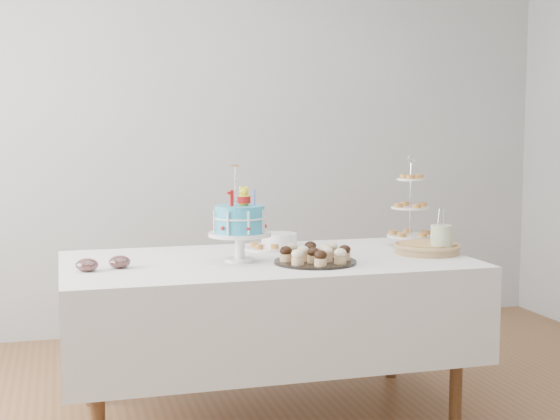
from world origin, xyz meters
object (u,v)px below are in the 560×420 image
object	(u,v)px
pastry_plate	(267,247)
plate_stack	(279,240)
birthday_cake	(240,236)
cupcake_tray	(315,254)
utensil_pitcher	(441,239)
table	(267,305)
pie	(427,248)
jam_bowl_a	(120,262)
tiered_stand	(411,208)
jam_bowl_b	(87,265)

from	to	relation	value
pastry_plate	plate_stack	bearing A→B (deg)	37.60
birthday_cake	plate_stack	world-z (taller)	birthday_cake
cupcake_tray	plate_stack	size ratio (longest dim) A/B	2.04
utensil_pitcher	plate_stack	bearing A→B (deg)	161.41
cupcake_tray	table	bearing A→B (deg)	135.06
cupcake_tray	utensil_pitcher	world-z (taller)	utensil_pitcher
pie	jam_bowl_a	bearing A→B (deg)	179.77
table	cupcake_tray	xyz separation A→B (m)	(0.18, -0.18, 0.27)
tiered_stand	jam_bowl_b	xyz separation A→B (m)	(-1.68, -0.30, -0.17)
plate_stack	birthday_cake	bearing A→B (deg)	-127.51
plate_stack	pastry_plate	xyz separation A→B (m)	(-0.09, -0.07, -0.02)
birthday_cake	table	bearing A→B (deg)	12.53
birthday_cake	pastry_plate	bearing A→B (deg)	50.12
birthday_cake	pie	distance (m)	0.96
table	birthday_cake	xyz separation A→B (m)	(-0.14, -0.05, 0.35)
birthday_cake	jam_bowl_b	distance (m)	0.71
tiered_stand	cupcake_tray	bearing A→B (deg)	-150.15
table	pie	xyz separation A→B (m)	(0.81, -0.07, 0.26)
tiered_stand	pastry_plate	world-z (taller)	tiered_stand
table	jam_bowl_a	world-z (taller)	jam_bowl_a
pie	jam_bowl_a	world-z (taller)	jam_bowl_a
tiered_stand	jam_bowl_a	bearing A→B (deg)	-170.47
pie	jam_bowl_a	size ratio (longest dim) A/B	3.48
tiered_stand	utensil_pitcher	bearing A→B (deg)	-89.96
table	birthday_cake	distance (m)	0.38
table	plate_stack	xyz separation A→B (m)	(0.16, 0.34, 0.26)
cupcake_tray	utensil_pitcher	size ratio (longest dim) A/B	1.64
pie	tiered_stand	world-z (taller)	tiered_stand
table	jam_bowl_b	distance (m)	0.88
table	jam_bowl_b	xyz separation A→B (m)	(-0.84, -0.11, 0.25)
pie	pastry_plate	bearing A→B (deg)	154.67
jam_bowl_b	utensil_pitcher	bearing A→B (deg)	-1.59
tiered_stand	pie	bearing A→B (deg)	-96.80
jam_bowl_b	utensil_pitcher	distance (m)	1.68
utensil_pitcher	pie	bearing A→B (deg)	128.12
birthday_cake	pastry_plate	size ratio (longest dim) A/B	1.97
pastry_plate	jam_bowl_b	distance (m)	0.99
table	tiered_stand	bearing A→B (deg)	12.96
jam_bowl_b	pastry_plate	bearing A→B (deg)	22.95
cupcake_tray	tiered_stand	size ratio (longest dim) A/B	0.79
jam_bowl_a	utensil_pitcher	xyz separation A→B (m)	(1.54, -0.09, 0.06)
plate_stack	utensil_pitcher	world-z (taller)	utensil_pitcher
birthday_cake	utensil_pitcher	bearing A→B (deg)	-12.65
pastry_plate	tiered_stand	bearing A→B (deg)	-6.28
birthday_cake	cupcake_tray	size ratio (longest dim) A/B	1.18
pie	pastry_plate	size ratio (longest dim) A/B	1.47
pastry_plate	pie	bearing A→B (deg)	-25.33
birthday_cake	pastry_plate	distance (m)	0.41
pastry_plate	jam_bowl_b	size ratio (longest dim) A/B	2.33
table	birthday_cake	world-z (taller)	birthday_cake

